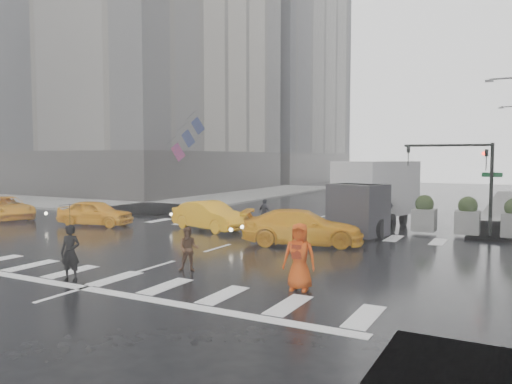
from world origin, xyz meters
The scene contains 19 objects.
ground centered at (0.00, 0.00, 0.00)m, with size 120.00×120.00×0.00m, color black.
sidewalk_nw centered at (-19.50, 17.50, 0.07)m, with size 35.00×35.00×0.15m, color slate.
building_nw centered at (-29.00, 27.00, 17.25)m, with size 26.05×26.05×38.00m.
building_nw_far centered at (-29.00, 56.00, 20.19)m, with size 26.05×26.05×44.00m.
road_markings centered at (0.00, 0.00, 0.01)m, with size 18.00×48.00×0.01m, color silver, non-canonical shape.
traffic_signal_pole centered at (9.01, 8.01, 3.22)m, with size 4.45×0.42×4.50m.
planter_west centered at (7.00, 8.20, 0.98)m, with size 1.10×1.10×1.80m.
planter_mid centered at (9.00, 8.20, 0.98)m, with size 1.10×1.10×1.80m.
flag_cluster centered at (-15.08, 18.50, 5.64)m, with size 2.87×3.06×4.69m.
pedestrian_black centered at (-1.09, -6.80, 1.59)m, with size 1.21×1.22×2.43m.
pedestrian_brown centered at (1.42, -4.04, 0.75)m, with size 0.72×0.56×1.49m, color #442918.
pedestrian_orange centered at (5.66, -4.51, 0.98)m, with size 1.04×0.77×1.95m.
pedestrian_far_a centered at (-1.13, 6.59, 0.77)m, with size 0.90×0.55×1.54m, color black.
pedestrian_far_b centered at (5.27, 7.89, 0.78)m, with size 1.01×0.56×1.56m, color black.
taxi_front centered at (-9.75, 2.62, 0.72)m, with size 1.69×4.21×1.43m, color #F5A00C.
taxi_mid centered at (-3.15, 4.19, 0.75)m, with size 1.60×4.58×1.51m, color #F5A00C.
taxi_rear centered at (2.84, 2.44, 0.77)m, with size 2.15×4.67×1.53m, color #F5A00C.
taxi_far centered at (-16.64, 2.00, 0.70)m, with size 2.31×4.45×1.39m, color #F5A00C.
box_truck centered at (4.35, 8.15, 1.92)m, with size 2.54×6.78×3.60m.
Camera 1 is at (11.22, -17.60, 3.84)m, focal length 35.00 mm.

